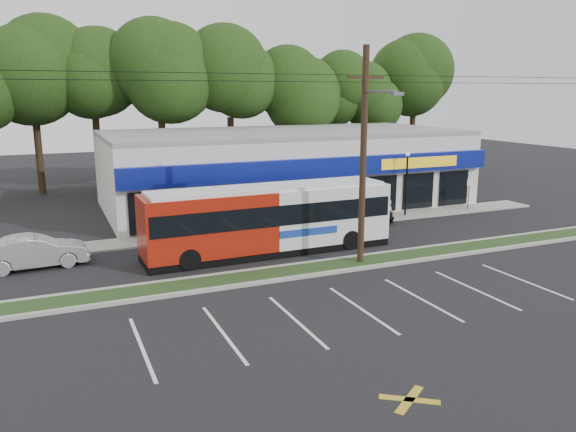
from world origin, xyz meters
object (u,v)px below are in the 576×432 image
at_px(sign_post, 469,189).
at_px(lamp_post, 407,176).
at_px(metrobus, 269,218).
at_px(car_dark, 354,212).
at_px(pedestrian_b, 386,207).
at_px(car_silver, 35,252).
at_px(pedestrian_a, 364,219).
at_px(utility_pole, 361,150).

bearing_deg(sign_post, lamp_post, 177.42).
relative_size(lamp_post, metrobus, 0.33).
xyz_separation_m(car_dark, pedestrian_b, (2.34, 0.10, 0.09)).
relative_size(car_silver, pedestrian_a, 2.72).
xyz_separation_m(lamp_post, pedestrian_a, (-4.83, -2.80, -1.81)).
relative_size(lamp_post, pedestrian_b, 2.32).
distance_m(metrobus, car_silver, 11.10).
bearing_deg(pedestrian_b, car_silver, 6.86).
relative_size(sign_post, pedestrian_b, 1.22).
bearing_deg(car_silver, pedestrian_b, -89.74).
bearing_deg(car_dark, sign_post, -79.91).
height_order(lamp_post, metrobus, lamp_post).
height_order(car_dark, pedestrian_b, pedestrian_b).
distance_m(car_dark, pedestrian_b, 2.34).
distance_m(car_silver, pedestrian_a, 17.31).
height_order(sign_post, pedestrian_a, sign_post).
bearing_deg(utility_pole, car_dark, 61.33).
relative_size(lamp_post, sign_post, 1.91).
height_order(metrobus, pedestrian_b, metrobus).
xyz_separation_m(car_dark, car_silver, (-17.80, -1.50, -0.05)).
height_order(utility_pole, pedestrian_b, utility_pole).
height_order(utility_pole, lamp_post, utility_pole).
bearing_deg(sign_post, car_silver, -175.48).
bearing_deg(car_silver, lamp_post, -88.15).
distance_m(sign_post, metrobus, 16.76).
height_order(car_silver, pedestrian_b, pedestrian_b).
relative_size(car_dark, pedestrian_b, 2.65).
bearing_deg(sign_post, pedestrian_b, -175.50).
bearing_deg(car_dark, utility_pole, 157.46).
relative_size(lamp_post, car_silver, 0.91).
bearing_deg(car_silver, car_dark, -89.45).
distance_m(sign_post, car_dark, 9.39).
xyz_separation_m(lamp_post, metrobus, (-11.25, -4.30, -0.86)).
bearing_deg(pedestrian_a, utility_pole, 55.81).
distance_m(lamp_post, car_silver, 22.34).
distance_m(utility_pole, pedestrian_a, 7.59).
bearing_deg(utility_pole, sign_post, 30.15).
xyz_separation_m(sign_post, pedestrian_b, (-7.00, -0.55, -0.64)).
bearing_deg(pedestrian_a, car_silver, -2.28).
bearing_deg(sign_post, utility_pole, -149.85).
height_order(utility_pole, pedestrian_a, utility_pole).
xyz_separation_m(sign_post, car_dark, (-9.34, -0.65, -0.73)).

